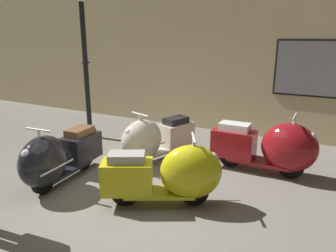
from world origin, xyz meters
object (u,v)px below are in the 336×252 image
(scooter_1, at_px, (153,139))
(scooter_0, at_px, (56,157))
(scooter_2, at_px, (171,174))
(lamppost, at_px, (85,58))
(scooter_3, at_px, (271,147))

(scooter_1, bearing_deg, scooter_0, -10.65)
(scooter_2, bearing_deg, scooter_0, 160.12)
(scooter_1, xyz_separation_m, lamppost, (-2.08, 0.64, 1.35))
(scooter_3, bearing_deg, scooter_0, -145.60)
(lamppost, bearing_deg, scooter_3, -2.55)
(scooter_1, height_order, scooter_2, scooter_2)
(scooter_0, height_order, lamppost, lamppost)
(scooter_2, relative_size, scooter_3, 0.96)
(scooter_2, bearing_deg, scooter_1, 101.18)
(scooter_0, relative_size, scooter_3, 0.96)
(scooter_2, height_order, scooter_3, scooter_3)
(scooter_1, xyz_separation_m, scooter_3, (2.02, 0.46, 0.04))
(scooter_0, height_order, scooter_3, scooter_3)
(scooter_1, distance_m, scooter_3, 2.08)
(scooter_3, bearing_deg, scooter_2, -120.74)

